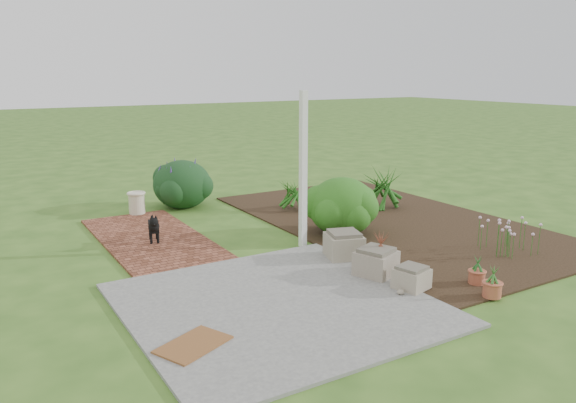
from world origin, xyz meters
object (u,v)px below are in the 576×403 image
black_dog (154,226)px  evergreen_shrub (342,205)px  stone_trough_near (376,263)px  cream_ceramic_urn (137,203)px

black_dog → evergreen_shrub: bearing=-6.0°
stone_trough_near → evergreen_shrub: 2.14m
stone_trough_near → black_dog: black_dog is taller
stone_trough_near → cream_ceramic_urn: (-1.84, 5.09, 0.05)m
cream_ceramic_urn → evergreen_shrub: 4.15m
stone_trough_near → black_dog: 3.74m
stone_trough_near → cream_ceramic_urn: bearing=109.9°
black_dog → cream_ceramic_urn: 2.06m
black_dog → cream_ceramic_urn: size_ratio=1.26×
black_dog → evergreen_shrub: (2.99, -1.11, 0.22)m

